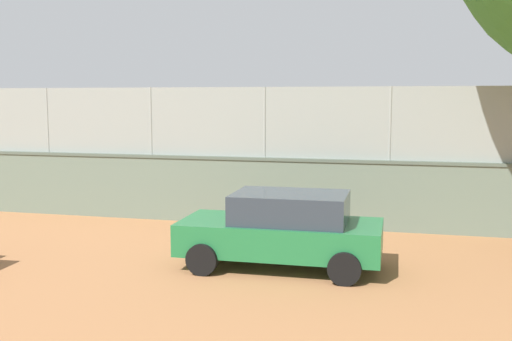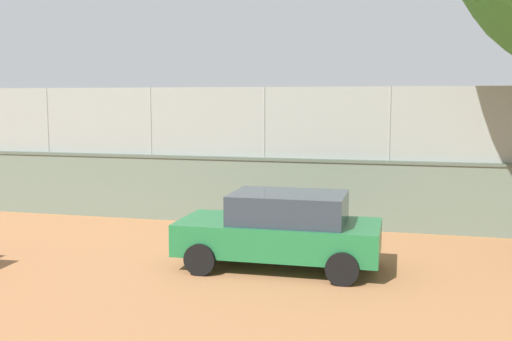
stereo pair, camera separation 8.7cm
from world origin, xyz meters
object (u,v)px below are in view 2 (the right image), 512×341
at_px(player_at_service_line, 291,178).
at_px(sports_ball, 307,188).
at_px(courtside_bench, 456,205).
at_px(spare_ball_by_wall, 96,203).
at_px(parked_car_green, 282,229).
at_px(player_foreground_swinging, 328,173).
at_px(player_crossing_court, 211,160).

distance_m(player_at_service_line, sports_ball, 1.53).
distance_m(player_at_service_line, courtside_bench, 4.95).
bearing_deg(courtside_bench, sports_ball, 3.96).
relative_size(sports_ball, spare_ball_by_wall, 2.10).
distance_m(spare_ball_by_wall, parked_car_green, 9.17).
distance_m(player_foreground_swinging, parked_car_green, 8.80).
bearing_deg(sports_ball, courtside_bench, -176.04).
xyz_separation_m(player_at_service_line, player_foreground_swinging, (-0.97, -2.21, -0.09)).
bearing_deg(player_at_service_line, parked_car_green, 97.34).
bearing_deg(courtside_bench, player_at_service_line, -12.63).
distance_m(sports_ball, courtside_bench, 4.14).
bearing_deg(player_crossing_court, parked_car_green, 113.09).
relative_size(player_foreground_swinging, courtside_bench, 0.91).
bearing_deg(player_foreground_swinging, courtside_bench, 139.43).
bearing_deg(player_at_service_line, spare_ball_by_wall, 7.01).
relative_size(spare_ball_by_wall, parked_car_green, 0.03).
distance_m(player_at_service_line, parked_car_green, 6.64).
bearing_deg(sports_ball, player_foreground_swinging, -94.49).
bearing_deg(courtside_bench, parked_car_green, 54.32).
bearing_deg(parked_car_green, player_at_service_line, -82.66).
distance_m(player_foreground_swinging, spare_ball_by_wall, 7.80).
bearing_deg(courtside_bench, player_crossing_court, -33.73).
height_order(player_at_service_line, player_foreground_swinging, player_at_service_line).
relative_size(player_crossing_court, courtside_bench, 0.99).
height_order(player_crossing_court, spare_ball_by_wall, player_crossing_court).
distance_m(player_foreground_swinging, courtside_bench, 5.07).
relative_size(player_at_service_line, spare_ball_by_wall, 14.20).
height_order(courtside_bench, parked_car_green, parked_car_green).
height_order(player_crossing_court, parked_car_green, player_crossing_court).
bearing_deg(player_foreground_swinging, player_crossing_court, -27.58).
xyz_separation_m(player_crossing_court, spare_ball_by_wall, (2.19, 5.57, -0.88)).
height_order(spare_ball_by_wall, parked_car_green, parked_car_green).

